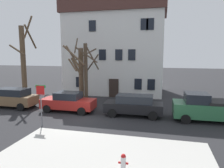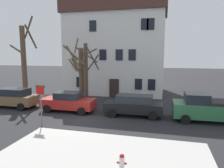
% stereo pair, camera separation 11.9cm
% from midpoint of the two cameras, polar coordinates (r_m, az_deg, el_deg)
% --- Properties ---
extents(ground_plane, '(120.00, 120.00, 0.00)m').
position_cam_midpoint_polar(ground_plane, '(15.99, -8.45, -9.93)').
color(ground_plane, '#262628').
extents(building_main, '(12.24, 7.33, 11.69)m').
position_cam_midpoint_polar(building_main, '(27.11, 0.97, 10.38)').
color(building_main, white).
rests_on(building_main, ground_plane).
extents(tree_bare_near, '(2.10, 2.12, 8.86)m').
position_cam_midpoint_polar(tree_bare_near, '(24.35, -22.91, 5.84)').
color(tree_bare_near, brown).
rests_on(tree_bare_near, ground_plane).
extents(tree_bare_mid, '(2.42, 1.73, 5.75)m').
position_cam_midpoint_polar(tree_bare_mid, '(20.94, -8.87, 2.94)').
color(tree_bare_mid, brown).
rests_on(tree_bare_mid, ground_plane).
extents(tree_bare_far, '(2.93, 2.96, 6.45)m').
position_cam_midpoint_polar(tree_bare_far, '(20.50, -7.20, 3.63)').
color(tree_bare_far, '#4C3D2D').
rests_on(tree_bare_far, ground_plane).
extents(car_brown_wagon, '(4.44, 2.03, 1.78)m').
position_cam_midpoint_polar(car_brown_wagon, '(21.57, -25.42, -3.33)').
color(car_brown_wagon, brown).
rests_on(car_brown_wagon, ground_plane).
extents(car_red_sedan, '(4.58, 1.99, 1.68)m').
position_cam_midpoint_polar(car_red_sedan, '(18.57, -11.90, -4.73)').
color(car_red_sedan, '#AD231E').
rests_on(car_red_sedan, ground_plane).
extents(car_black_wagon, '(4.64, 1.99, 1.69)m').
position_cam_midpoint_polar(car_black_wagon, '(17.00, 5.72, -5.67)').
color(car_black_wagon, black).
rests_on(car_black_wagon, ground_plane).
extents(pickup_truck_green, '(5.20, 2.40, 2.07)m').
position_cam_midpoint_polar(pickup_truck_green, '(17.13, 24.51, -5.89)').
color(pickup_truck_green, '#2D6B42').
rests_on(pickup_truck_green, ground_plane).
extents(fire_hydrant, '(0.42, 0.22, 0.74)m').
position_cam_midpoint_polar(fire_hydrant, '(9.36, 2.69, -20.34)').
color(fire_hydrant, silver).
rests_on(fire_hydrant, sidewalk_slab).
extents(street_sign_pole, '(0.76, 0.07, 2.85)m').
position_cam_midpoint_polar(street_sign_pole, '(15.20, -18.93, -3.49)').
color(street_sign_pole, slate).
rests_on(street_sign_pole, ground_plane).
extents(bicycle_leaning, '(1.72, 0.44, 1.03)m').
position_cam_midpoint_polar(bicycle_leaning, '(23.21, -18.38, -3.56)').
color(bicycle_leaning, black).
rests_on(bicycle_leaning, ground_plane).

